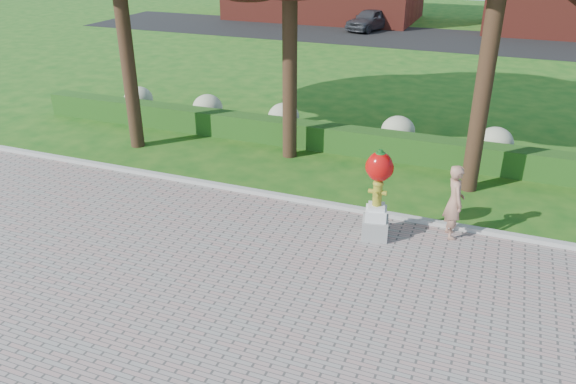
# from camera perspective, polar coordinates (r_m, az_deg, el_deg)

# --- Properties ---
(ground) EXTENTS (100.00, 100.00, 0.00)m
(ground) POSITION_cam_1_polar(r_m,az_deg,el_deg) (12.17, -1.29, -7.43)
(ground) COLOR #164E13
(ground) RESTS_ON ground
(curb) EXTENTS (40.00, 0.18, 0.15)m
(curb) POSITION_cam_1_polar(r_m,az_deg,el_deg) (14.58, 3.23, -1.18)
(curb) COLOR #ADADA5
(curb) RESTS_ON ground
(lawn_hedge) EXTENTS (24.00, 0.70, 0.80)m
(lawn_hedge) POSITION_cam_1_polar(r_m,az_deg,el_deg) (17.99, 7.31, 5.10)
(lawn_hedge) COLOR #214E16
(lawn_hedge) RESTS_ON ground
(hydrangea_row) EXTENTS (20.10, 1.10, 0.99)m
(hydrangea_row) POSITION_cam_1_polar(r_m,az_deg,el_deg) (18.74, 9.81, 6.27)
(hydrangea_row) COLOR tan
(hydrangea_row) RESTS_ON ground
(street) EXTENTS (50.00, 8.00, 0.02)m
(street) POSITION_cam_1_polar(r_m,az_deg,el_deg) (38.19, 15.60, 14.69)
(street) COLOR black
(street) RESTS_ON ground
(hydrant_sculpture) EXTENTS (0.69, 0.69, 2.17)m
(hydrant_sculpture) POSITION_cam_1_polar(r_m,az_deg,el_deg) (12.74, 9.09, -0.03)
(hydrant_sculpture) COLOR gray
(hydrant_sculpture) RESTS_ON walkway
(woman) EXTENTS (0.64, 0.76, 1.78)m
(woman) POSITION_cam_1_polar(r_m,az_deg,el_deg) (13.30, 16.55, -0.94)
(woman) COLOR #A2735C
(woman) RESTS_ON walkway
(parked_car) EXTENTS (2.96, 4.55, 1.44)m
(parked_car) POSITION_cam_1_polar(r_m,az_deg,el_deg) (40.55, 8.35, 16.97)
(parked_car) COLOR #38393E
(parked_car) RESTS_ON street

